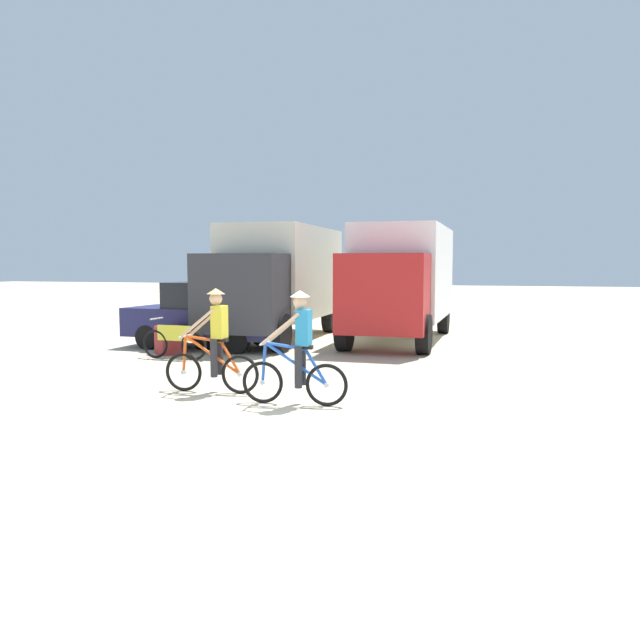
# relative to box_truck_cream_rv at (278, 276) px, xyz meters

# --- Properties ---
(ground_plane) EXTENTS (120.00, 120.00, 0.00)m
(ground_plane) POSITION_rel_box_truck_cream_rv_xyz_m (3.02, -8.75, -1.87)
(ground_plane) COLOR beige
(box_truck_cream_rv) EXTENTS (2.50, 6.79, 3.35)m
(box_truck_cream_rv) POSITION_rel_box_truck_cream_rv_xyz_m (0.00, 0.00, 0.00)
(box_truck_cream_rv) COLOR beige
(box_truck_cream_rv) RESTS_ON ground
(box_truck_avon_van) EXTENTS (2.41, 6.76, 3.35)m
(box_truck_avon_van) POSITION_rel_box_truck_cream_rv_xyz_m (3.59, 0.76, 0.00)
(box_truck_avon_van) COLOR white
(box_truck_avon_van) RESTS_ON ground
(sedan_parked) EXTENTS (4.26, 1.90, 1.76)m
(sedan_parked) POSITION_rel_box_truck_cream_rv_xyz_m (-1.13, -2.38, -0.99)
(sedan_parked) COLOR #1E1E4C
(sedan_parked) RESTS_ON ground
(cyclist_orange_shirt) EXTENTS (1.73, 0.52, 1.82)m
(cyclist_orange_shirt) POSITION_rel_box_truck_cream_rv_xyz_m (1.70, -7.70, -1.03)
(cyclist_orange_shirt) COLOR black
(cyclist_orange_shirt) RESTS_ON ground
(cyclist_cowboy_hat) EXTENTS (1.73, 0.52, 1.82)m
(cyclist_cowboy_hat) POSITION_rel_box_truck_cream_rv_xyz_m (3.39, -8.19, -1.03)
(cyclist_cowboy_hat) COLOR black
(cyclist_cowboy_hat) RESTS_ON ground
(bicycle_spare) EXTENTS (1.73, 0.50, 0.97)m
(bicycle_spare) POSITION_rel_box_truck_cream_rv_xyz_m (-0.94, -4.46, -1.48)
(bicycle_spare) COLOR black
(bicycle_spare) RESTS_ON ground
(supply_crate) EXTENTS (0.85, 0.85, 0.70)m
(supply_crate) POSITION_rel_box_truck_cream_rv_xyz_m (-1.48, -3.72, -1.53)
(supply_crate) COLOR #9E2D2D
(supply_crate) RESTS_ON ground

